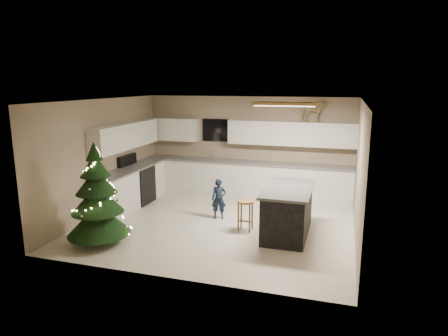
# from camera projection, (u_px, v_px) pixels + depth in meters

# --- Properties ---
(ground_plane) EXTENTS (5.50, 5.50, 0.00)m
(ground_plane) POSITION_uv_depth(u_px,v_px,m) (219.00, 224.00, 8.49)
(ground_plane) COLOR beige
(room_shell) EXTENTS (5.52, 5.02, 2.61)m
(room_shell) POSITION_uv_depth(u_px,v_px,m) (220.00, 143.00, 8.12)
(room_shell) COLOR tan
(room_shell) RESTS_ON ground_plane
(cabinetry) EXTENTS (5.50, 3.20, 2.00)m
(cabinetry) POSITION_uv_depth(u_px,v_px,m) (205.00, 171.00, 10.13)
(cabinetry) COLOR silver
(cabinetry) RESTS_ON ground_plane
(island) EXTENTS (0.90, 1.70, 0.95)m
(island) POSITION_uv_depth(u_px,v_px,m) (288.00, 211.00, 7.83)
(island) COLOR black
(island) RESTS_ON ground_plane
(bar_stool) EXTENTS (0.33, 0.33, 0.63)m
(bar_stool) POSITION_uv_depth(u_px,v_px,m) (245.00, 208.00, 8.04)
(bar_stool) COLOR olive
(bar_stool) RESTS_ON ground_plane
(christmas_tree) EXTENTS (1.20, 1.16, 1.92)m
(christmas_tree) POSITION_uv_depth(u_px,v_px,m) (97.00, 202.00, 7.36)
(christmas_tree) COLOR #3F2816
(christmas_tree) RESTS_ON ground_plane
(toddler) EXTENTS (0.37, 0.29, 0.89)m
(toddler) POSITION_uv_depth(u_px,v_px,m) (219.00, 199.00, 8.76)
(toddler) COLOR black
(toddler) RESTS_ON ground_plane
(rocking_horse) EXTENTS (0.65, 0.44, 0.52)m
(rocking_horse) POSITION_uv_depth(u_px,v_px,m) (313.00, 111.00, 9.71)
(rocking_horse) COLOR olive
(rocking_horse) RESTS_ON cabinetry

